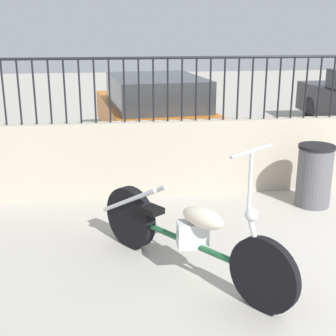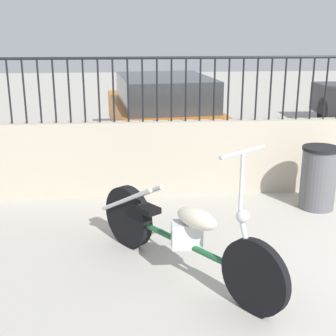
% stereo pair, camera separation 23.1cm
% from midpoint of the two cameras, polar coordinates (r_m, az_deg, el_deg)
% --- Properties ---
extents(motorcycle_green, '(1.54, 1.93, 1.35)m').
position_cam_midpoint_polar(motorcycle_green, '(4.44, -0.16, -7.72)').
color(motorcycle_green, black).
rests_on(motorcycle_green, ground_plane).
extents(trash_bin, '(0.46, 0.46, 0.81)m').
position_cam_midpoint_polar(trash_bin, '(6.25, 16.40, -0.89)').
color(trash_bin, '#56565B').
rests_on(trash_bin, ground_plane).
extents(car_orange, '(2.23, 4.56, 1.37)m').
position_cam_midpoint_polar(car_orange, '(8.80, -2.41, 6.75)').
color(car_orange, black).
rests_on(car_orange, ground_plane).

